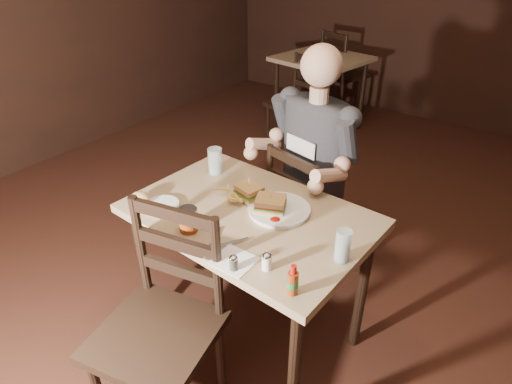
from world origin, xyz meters
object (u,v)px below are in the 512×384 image
Objects in this scene: chair_near at (155,335)px; glass_left at (215,161)px; bg_chair_far at (343,74)px; diner at (311,139)px; bg_table at (322,66)px; bg_chair_near at (292,104)px; dinner_plate at (279,210)px; hot_sauce at (293,280)px; side_plate at (162,206)px; main_table at (250,229)px; glass_right at (343,246)px; syrup_dispenser at (188,220)px; chair_far at (311,214)px.

glass_left is at bearing 100.87° from chair_near.
diner is (1.07, -2.68, 0.45)m from bg_chair_far.
bg_table is 0.97× the size of bg_chair_far.
bg_chair_far is 2.92m from diner.
bg_chair_near is 3.18× the size of dinner_plate.
glass_left is 0.93m from hot_sauce.
bg_table is at bearing 104.44° from side_plate.
bg_table is at bearing 106.22° from glass_left.
main_table is 0.60m from diner.
bg_chair_far is at bearing 115.40° from glass_right.
bg_table is 8.73× the size of syrup_dispenser.
glass_right reaches higher than hot_sauce.
main_table is 0.60m from chair_near.
bg_chair_near is at bearing 115.12° from syrup_dispenser.
syrup_dispenser reaches higher than dinner_plate.
diner reaches higher than side_plate.
main_table is at bearing 143.12° from hot_sauce.
diner reaches higher than bg_table.
main_table and bg_table have the same top height.
glass_right reaches higher than bg_table.
bg_chair_near is 2.71m from glass_right.
dinner_plate is at bearing -43.89° from bg_chair_near.
syrup_dispenser is 0.69× the size of side_plate.
bg_chair_near is 2.40m from dinner_plate.
syrup_dispenser is at bearing -71.85° from bg_table.
bg_chair_far is 3.14m from glass_left.
hot_sauce is at bearing -33.04° from glass_left.
bg_table is 2.40m from diner.
diner is at bearing -63.28° from bg_table.
chair_near is 6.38× the size of side_plate.
chair_far is at bearing -38.77° from bg_chair_near.
chair_near is 1.12× the size of bg_chair_near.
chair_near reaches higher than dinner_plate.
glass_right is at bearing 77.62° from hot_sauce.
diner is at bearing 90.00° from chair_far.
side_plate is (-0.76, 0.12, -0.06)m from hot_sauce.
bg_table is at bearing 112.04° from main_table.
bg_chair_far is at bearing 93.30° from chair_near.
side_plate is (0.02, -0.39, -0.06)m from glass_left.
chair_near is at bearing -102.59° from dinner_plate.
bg_chair_far is 7.05× the size of glass_right.
bg_table is 3.09m from syrup_dispenser.
dinner_plate is 0.40m from glass_right.
chair_near is at bearing 101.34° from chair_far.
glass_right is at bearing 32.86° from chair_near.
hot_sauce is (0.42, -0.91, 0.39)m from chair_far.
glass_right is 0.89× the size of side_plate.
glass_right is 1.09× the size of hot_sauce.
glass_left is 0.89× the size of side_plate.
side_plate reaches higher than main_table.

